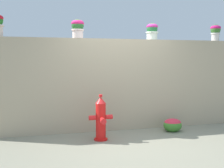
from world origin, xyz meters
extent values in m
plane|color=gray|center=(0.00, 0.00, 0.00)|extent=(24.00, 24.00, 0.00)
cube|color=tan|center=(0.00, 1.25, 1.00)|extent=(5.67, 0.28, 2.01)
cylinder|color=beige|center=(-0.87, 1.21, 2.10)|extent=(0.22, 0.22, 0.19)
cylinder|color=beige|center=(-0.87, 1.21, 2.18)|extent=(0.26, 0.26, 0.03)
sphere|color=#266129|center=(-0.87, 1.21, 2.28)|extent=(0.26, 0.26, 0.26)
ellipsoid|color=#C61D61|center=(-0.87, 1.21, 2.32)|extent=(0.27, 0.27, 0.14)
cylinder|color=silver|center=(0.82, 1.22, 2.10)|extent=(0.24, 0.24, 0.18)
cylinder|color=silver|center=(0.82, 1.22, 2.17)|extent=(0.28, 0.28, 0.03)
sphere|color=#246432|center=(0.82, 1.22, 2.26)|extent=(0.25, 0.25, 0.25)
ellipsoid|color=#B12979|center=(0.82, 1.22, 2.30)|extent=(0.26, 0.26, 0.14)
cylinder|color=silver|center=(2.49, 1.25, 2.10)|extent=(0.18, 0.18, 0.20)
cylinder|color=silver|center=(2.49, 1.25, 2.19)|extent=(0.21, 0.21, 0.03)
sphere|color=#366C2C|center=(2.49, 1.25, 2.28)|extent=(0.24, 0.24, 0.24)
ellipsoid|color=#C91B6A|center=(2.49, 1.25, 2.32)|extent=(0.25, 0.25, 0.13)
cylinder|color=red|center=(-0.54, 0.47, 0.01)|extent=(0.26, 0.26, 0.03)
cylinder|color=red|center=(-0.54, 0.47, 0.36)|extent=(0.19, 0.19, 0.72)
cone|color=red|center=(-0.54, 0.47, 0.78)|extent=(0.20, 0.20, 0.12)
cylinder|color=red|center=(-0.54, 0.47, 0.87)|extent=(0.07, 0.07, 0.05)
cylinder|color=red|center=(-0.71, 0.47, 0.45)|extent=(0.14, 0.09, 0.09)
cylinder|color=red|center=(-0.38, 0.47, 0.45)|extent=(0.14, 0.09, 0.09)
cylinder|color=red|center=(-0.54, 0.30, 0.41)|extent=(0.11, 0.15, 0.11)
ellipsoid|color=#3E7E2B|center=(1.11, 0.71, 0.13)|extent=(0.40, 0.36, 0.29)
ellipsoid|color=#D72E43|center=(1.11, 0.71, 0.20)|extent=(0.36, 0.32, 0.16)
camera|label=1|loc=(-1.73, -4.78, 1.56)|focal=45.25mm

